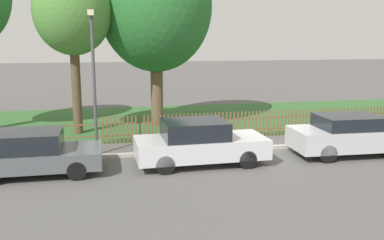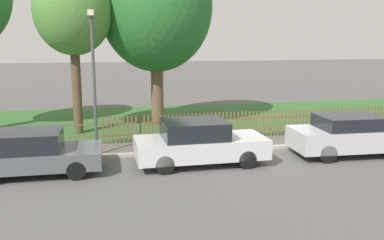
{
  "view_description": "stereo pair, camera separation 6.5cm",
  "coord_description": "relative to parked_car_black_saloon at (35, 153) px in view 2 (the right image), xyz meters",
  "views": [
    {
      "loc": [
        -6.31,
        -14.64,
        4.14
      ],
      "look_at": [
        -3.14,
        0.74,
        1.1
      ],
      "focal_mm": 40.0,
      "sensor_mm": 36.0,
      "label": 1
    },
    {
      "loc": [
        -6.25,
        -14.66,
        4.14
      ],
      "look_at": [
        -3.14,
        0.74,
        1.1
      ],
      "focal_mm": 40.0,
      "sensor_mm": 36.0,
      "label": 2
    }
  ],
  "objects": [
    {
      "name": "grass_strip",
      "position": [
        8.45,
        7.86,
        -0.67
      ],
      "size": [
        43.84,
        8.85,
        0.01
      ],
      "primitive_type": "cube",
      "color": "#33602D",
      "rests_on": "ground"
    },
    {
      "name": "ground_plane",
      "position": [
        8.45,
        1.31,
        -0.67
      ],
      "size": [
        120.0,
        120.0,
        0.0
      ],
      "primitive_type": "plane",
      "color": "#565451"
    },
    {
      "name": "park_fence",
      "position": [
        8.45,
        3.44,
        -0.12
      ],
      "size": [
        43.84,
        0.05,
        1.1
      ],
      "color": "brown",
      "rests_on": "ground"
    },
    {
      "name": "parked_car_red_compact",
      "position": [
        10.74,
        0.06,
        0.06
      ],
      "size": [
        4.48,
        1.96,
        1.44
      ],
      "rotation": [
        0.0,
        0.0,
        -0.03
      ],
      "color": "#BCBCC1",
      "rests_on": "ground"
    },
    {
      "name": "parked_car_navy_estate",
      "position": [
        5.14,
        0.03,
        0.06
      ],
      "size": [
        4.34,
        1.94,
        1.47
      ],
      "rotation": [
        0.0,
        0.0,
        0.02
      ],
      "color": "silver",
      "rests_on": "ground"
    },
    {
      "name": "kerb_stone",
      "position": [
        8.45,
        1.41,
        -0.61
      ],
      "size": [
        43.84,
        0.2,
        0.12
      ],
      "primitive_type": "cube",
      "color": "#B2ADA3",
      "rests_on": "ground"
    },
    {
      "name": "parked_car_black_saloon",
      "position": [
        0.0,
        0.0,
        0.0
      ],
      "size": [
        3.86,
        1.87,
        1.35
      ],
      "rotation": [
        0.0,
        0.0,
        -0.0
      ],
      "color": "#51565B",
      "rests_on": "ground"
    },
    {
      "name": "street_lamp",
      "position": [
        1.8,
        1.81,
        2.55
      ],
      "size": [
        0.2,
        0.79,
        5.03
      ],
      "color": "#47474C",
      "rests_on": "ground"
    },
    {
      "name": "covered_motorcycle",
      "position": [
        5.18,
        2.63,
        -0.01
      ],
      "size": [
        2.0,
        0.82,
        1.1
      ],
      "rotation": [
        0.0,
        0.0,
        -0.09
      ],
      "color": "black",
      "rests_on": "ground"
    },
    {
      "name": "tree_mid_park",
      "position": [
        4.58,
        6.74,
        4.83
      ],
      "size": [
        5.17,
        5.17,
        8.5
      ],
      "color": "brown",
      "rests_on": "ground"
    },
    {
      "name": "tree_behind_motorcycle",
      "position": [
        0.96,
        5.62,
        4.54
      ],
      "size": [
        3.26,
        3.26,
        7.13
      ],
      "color": "brown",
      "rests_on": "ground"
    }
  ]
}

